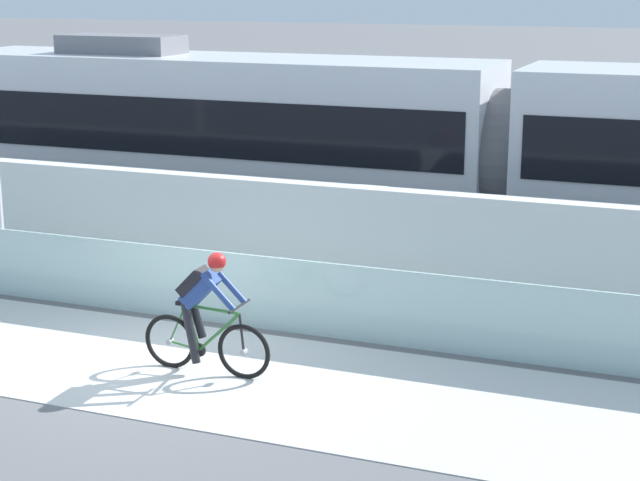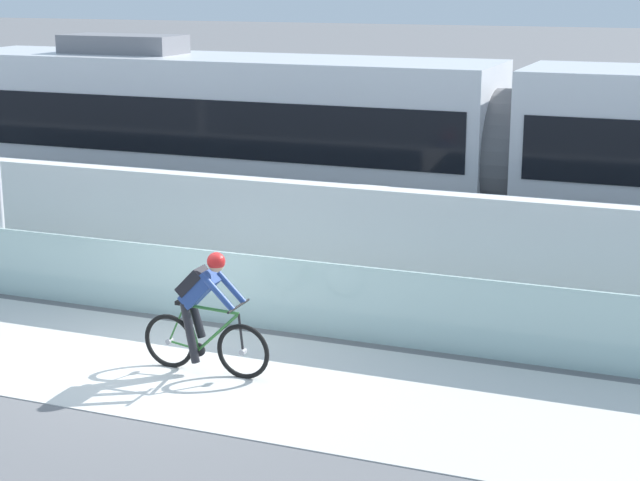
% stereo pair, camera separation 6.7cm
% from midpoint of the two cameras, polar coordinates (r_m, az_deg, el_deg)
% --- Properties ---
extents(ground_plane, '(200.00, 200.00, 0.00)m').
position_cam_midpoint_polar(ground_plane, '(13.73, -8.70, -6.81)').
color(ground_plane, slate).
extents(bike_path_deck, '(32.00, 3.20, 0.01)m').
position_cam_midpoint_polar(bike_path_deck, '(13.73, -8.70, -6.79)').
color(bike_path_deck, silver).
rests_on(bike_path_deck, ground).
extents(glass_parapet, '(32.00, 0.05, 1.08)m').
position_cam_midpoint_polar(glass_parapet, '(15.09, -5.25, -2.60)').
color(glass_parapet, silver).
rests_on(glass_parapet, ground).
extents(concrete_barrier_wall, '(32.00, 0.36, 1.81)m').
position_cam_midpoint_polar(concrete_barrier_wall, '(16.56, -2.47, 0.28)').
color(concrete_barrier_wall, white).
rests_on(concrete_barrier_wall, ground).
extents(tram_rail_near, '(32.00, 0.08, 0.01)m').
position_cam_midpoint_polar(tram_rail_near, '(19.00, 0.61, -0.68)').
color(tram_rail_near, '#595654').
rests_on(tram_rail_near, ground).
extents(tram_rail_far, '(32.00, 0.08, 0.01)m').
position_cam_midpoint_polar(tram_rail_far, '(20.31, 2.07, 0.29)').
color(tram_rail_far, '#595654').
rests_on(tram_rail_far, ground).
extents(tram, '(22.56, 2.54, 3.81)m').
position_cam_midpoint_polar(tram, '(18.45, 10.40, 4.64)').
color(tram, silver).
rests_on(tram, ground).
extents(cyclist_on_bike, '(1.77, 0.58, 1.61)m').
position_cam_midpoint_polar(cyclist_on_bike, '(13.15, -6.25, -3.99)').
color(cyclist_on_bike, black).
rests_on(cyclist_on_bike, ground).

